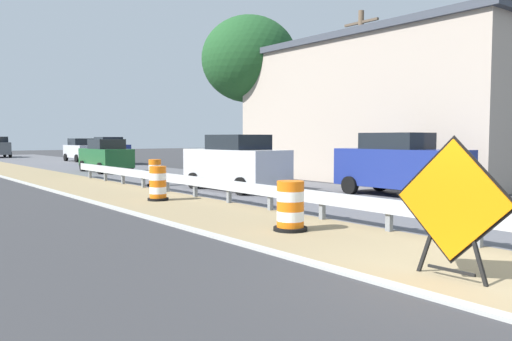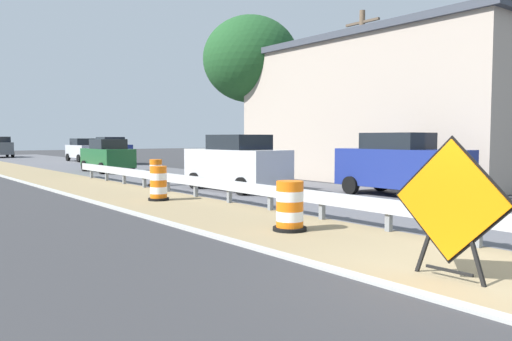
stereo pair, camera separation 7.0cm
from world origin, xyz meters
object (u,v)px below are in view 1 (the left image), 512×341
Objects in this scene: car_mid_far_lane at (81,150)px; car_distant_a at (109,151)px; car_trailing_far_lane at (236,163)px; traffic_barrel_mid at (155,174)px; traffic_barrel_nearest at (290,208)px; car_lead_near_lane at (106,156)px; car_trailing_near_lane at (400,165)px; utility_pole_near at (360,94)px; warning_sign_diamond at (452,204)px; traffic_barrel_close at (158,185)px.

car_distant_a is (0.04, -6.01, 0.06)m from car_mid_far_lane.
car_trailing_far_lane is 21.38m from car_distant_a.
car_mid_far_lane is at bearing 77.95° from traffic_barrel_mid.
car_mid_far_lane is at bearing -9.38° from car_trailing_far_lane.
car_lead_near_lane is at bearing 79.16° from traffic_barrel_nearest.
car_lead_near_lane reaches higher than traffic_barrel_mid.
car_lead_near_lane is 18.32m from car_trailing_near_lane.
car_distant_a is (5.08, 17.62, 0.52)m from traffic_barrel_mid.
car_lead_near_lane is (3.93, 20.51, 0.48)m from traffic_barrel_nearest.
utility_pole_near is at bearing 33.35° from traffic_barrel_nearest.
warning_sign_diamond is 0.46× the size of car_distant_a.
traffic_barrel_nearest is 12.27m from utility_pole_near.
traffic_barrel_mid reaches higher than traffic_barrel_close.
warning_sign_diamond is 1.91× the size of traffic_barrel_nearest.
car_trailing_near_lane reaches higher than traffic_barrel_mid.
traffic_barrel_close is (0.87, 10.78, -0.57)m from warning_sign_diamond.
traffic_barrel_nearest is at bearing -146.65° from utility_pole_near.
traffic_barrel_nearest is at bearing 169.96° from car_lead_near_lane.
traffic_barrel_close is 4.97m from traffic_barrel_mid.
traffic_barrel_close is at bearing -15.99° from car_distant_a.
warning_sign_diamond is 10.83m from traffic_barrel_close.
car_trailing_far_lane is (0.04, -12.95, 0.10)m from car_lead_near_lane.
car_mid_far_lane reaches higher than traffic_barrel_close.
car_mid_far_lane is at bearing -177.53° from car_distant_a.
traffic_barrel_mid is at bearing -102.99° from warning_sign_diamond.
car_distant_a reaches higher than car_mid_far_lane.
car_lead_near_lane is 1.00× the size of car_distant_a.
traffic_barrel_close is 0.27× the size of car_mid_far_lane.
car_mid_far_lane is (7.19, 28.11, 0.47)m from traffic_barrel_close.
car_mid_far_lane is 0.92× the size of car_distant_a.
traffic_barrel_nearest is 0.23× the size of car_trailing_far_lane.
car_lead_near_lane is 0.97× the size of car_trailing_near_lane.
car_trailing_far_lane reaches higher than car_distant_a.
utility_pole_near reaches higher than car_trailing_far_lane.
car_trailing_near_lane is 32.15m from car_mid_far_lane.
car_lead_near_lane is 0.97× the size of car_trailing_far_lane.
utility_pole_near is (5.92, -14.03, 2.92)m from car_lead_near_lane.
car_trailing_near_lane reaches higher than traffic_barrel_close.
warning_sign_diamond is 39.72m from car_mid_far_lane.
traffic_barrel_nearest is at bearing -91.50° from traffic_barrel_close.
car_distant_a is (3.43, 21.10, -0.04)m from car_trailing_far_lane.
traffic_barrel_nearest is 8.56m from car_trailing_far_lane.
traffic_barrel_mid is 0.24× the size of car_trailing_far_lane.
car_distant_a is 22.50m from utility_pole_near.
warning_sign_diamond reaches higher than traffic_barrel_mid.
car_mid_far_lane reaches higher than car_lead_near_lane.
traffic_barrel_close is at bearing -96.43° from warning_sign_diamond.
car_trailing_far_lane reaches higher than traffic_barrel_nearest.
car_trailing_near_lane is 6.06m from car_trailing_far_lane.
car_lead_near_lane is 8.86m from car_distant_a.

